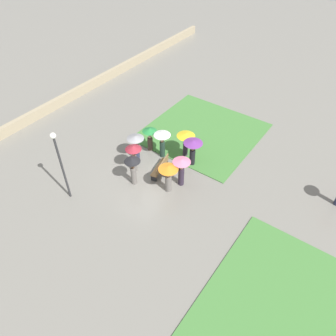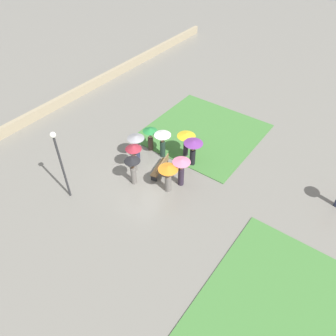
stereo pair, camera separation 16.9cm
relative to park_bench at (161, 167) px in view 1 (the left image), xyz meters
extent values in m
plane|color=slate|center=(1.03, -0.72, -0.47)|extent=(90.00, 90.00, 0.00)
cube|color=#427A38|center=(-5.22, -0.09, -0.44)|extent=(7.60, 7.52, 0.06)
cube|color=tan|center=(1.03, -11.23, -0.08)|extent=(45.00, 0.35, 0.79)
cube|color=brown|center=(0.02, -0.07, -0.05)|extent=(1.89, 0.80, 0.05)
cube|color=brown|center=(-0.02, 0.11, 0.20)|extent=(1.81, 0.44, 0.45)
cube|color=#232326|center=(-0.79, -0.24, -0.27)|extent=(0.16, 0.39, 0.40)
cube|color=#232326|center=(0.82, 0.11, -0.27)|extent=(0.16, 0.39, 0.40)
cylinder|color=#2D2D30|center=(4.68, -3.05, 1.63)|extent=(0.12, 0.12, 4.20)
sphere|color=white|center=(4.68, -3.05, 3.89)|extent=(0.32, 0.32, 0.32)
cylinder|color=black|center=(-1.82, 1.15, 0.10)|extent=(0.43, 0.43, 1.14)
sphere|color=#997051|center=(-1.82, 1.15, 0.79)|extent=(0.23, 0.23, 0.23)
cylinder|color=#4C4C4F|center=(-1.82, 1.15, 1.07)|extent=(0.02, 0.02, 0.35)
cone|color=#703389|center=(-1.82, 1.15, 1.34)|extent=(1.19, 1.19, 0.19)
cylinder|color=slate|center=(1.66, -0.75, 0.12)|extent=(0.35, 0.35, 1.19)
sphere|color=brown|center=(1.66, -0.75, 0.81)|extent=(0.19, 0.19, 0.19)
cylinder|color=#4C4C4F|center=(1.66, -0.75, 1.08)|extent=(0.02, 0.02, 0.35)
cone|color=black|center=(1.66, -0.75, 1.36)|extent=(0.95, 0.95, 0.21)
cylinder|color=#1E3328|center=(-1.37, -0.87, 0.10)|extent=(0.37, 0.37, 1.15)
sphere|color=#997051|center=(-1.37, -0.87, 0.79)|extent=(0.22, 0.22, 0.22)
cylinder|color=#4C4C4F|center=(-1.37, -0.87, 1.08)|extent=(0.02, 0.02, 0.35)
cone|color=white|center=(-1.37, -0.87, 1.37)|extent=(1.08, 1.08, 0.24)
cylinder|color=#2D2333|center=(0.08, 1.59, 0.13)|extent=(0.49, 0.49, 1.20)
sphere|color=tan|center=(0.08, 1.59, 0.83)|extent=(0.21, 0.21, 0.21)
cylinder|color=#4C4C4F|center=(0.08, 1.59, 1.11)|extent=(0.02, 0.02, 0.35)
cone|color=pink|center=(0.08, 1.59, 1.38)|extent=(1.06, 1.06, 0.19)
cylinder|color=#282D47|center=(-0.25, -2.14, 0.03)|extent=(0.40, 0.40, 1.00)
sphere|color=#997051|center=(-0.25, -2.14, 0.64)|extent=(0.22, 0.22, 0.22)
cylinder|color=#4C4C4F|center=(-0.25, -2.14, 0.93)|extent=(0.02, 0.02, 0.35)
cone|color=gray|center=(-0.25, -2.14, 1.20)|extent=(1.10, 1.10, 0.19)
cylinder|color=slate|center=(0.75, -1.44, 0.10)|extent=(0.41, 0.41, 1.13)
sphere|color=#997051|center=(0.75, -1.44, 0.77)|extent=(0.21, 0.21, 0.21)
cylinder|color=#4C4C4F|center=(0.75, -1.44, 1.05)|extent=(0.02, 0.02, 0.35)
cone|color=maroon|center=(0.75, -1.44, 1.35)|extent=(1.00, 1.00, 0.25)
cylinder|color=slate|center=(0.94, 1.27, 0.08)|extent=(0.42, 0.42, 1.09)
sphere|color=#997051|center=(0.94, 1.27, 0.74)|extent=(0.23, 0.23, 0.23)
cylinder|color=#4C4C4F|center=(0.94, 1.27, 1.02)|extent=(0.02, 0.02, 0.35)
cone|color=orange|center=(0.94, 1.27, 1.32)|extent=(1.15, 1.15, 0.25)
cylinder|color=#47382D|center=(-1.45, -1.95, 0.01)|extent=(0.50, 0.50, 0.96)
sphere|color=tan|center=(-1.45, -1.95, 0.59)|extent=(0.21, 0.21, 0.21)
cylinder|color=#4C4C4F|center=(-1.45, -1.95, 0.87)|extent=(0.02, 0.02, 0.35)
cone|color=#237A38|center=(-1.45, -1.95, 1.14)|extent=(0.96, 0.96, 0.21)
cylinder|color=#2D2333|center=(-2.30, 0.31, 0.06)|extent=(0.45, 0.45, 1.06)
sphere|color=tan|center=(-2.30, 0.31, 0.69)|extent=(0.20, 0.20, 0.20)
cylinder|color=#4C4C4F|center=(-2.30, 0.31, 0.97)|extent=(0.02, 0.02, 0.35)
cone|color=gold|center=(-2.30, 0.31, 1.24)|extent=(1.18, 1.18, 0.20)
camera|label=1|loc=(11.88, 9.15, 13.55)|focal=35.00mm
camera|label=2|loc=(11.79, 9.29, 13.55)|focal=35.00mm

